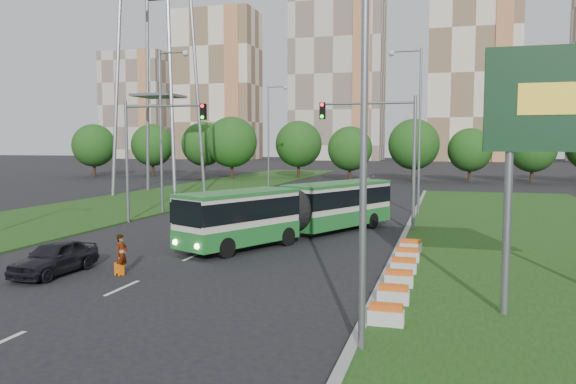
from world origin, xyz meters
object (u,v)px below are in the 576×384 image
(traffic_mast_median, at_px, (387,141))
(pedestrian, at_px, (122,255))
(car_left_far, at_px, (221,206))
(traffic_mast_left, at_px, (149,141))
(articulated_bus, at_px, (293,210))
(car_left_near, at_px, (55,257))
(shopping_trolley, at_px, (119,269))

(traffic_mast_median, height_order, pedestrian, traffic_mast_median)
(traffic_mast_median, distance_m, car_left_far, 13.99)
(traffic_mast_left, distance_m, articulated_bus, 11.50)
(traffic_mast_left, xyz_separation_m, car_left_near, (3.58, -13.82, -4.66))
(articulated_bus, xyz_separation_m, car_left_near, (-6.89, -10.97, -0.86))
(car_left_far, bearing_deg, articulated_bus, -43.32)
(traffic_mast_median, distance_m, traffic_mast_left, 15.19)
(car_left_far, xyz_separation_m, shopping_trolley, (3.43, -18.68, -0.39))
(traffic_mast_left, distance_m, pedestrian, 15.31)
(traffic_mast_median, relative_size, pedestrian, 4.89)
(pedestrian, xyz_separation_m, shopping_trolley, (-0.08, -0.06, -0.56))
(traffic_mast_median, height_order, car_left_near, traffic_mast_median)
(shopping_trolley, bearing_deg, traffic_mast_median, 77.37)
(traffic_mast_median, xyz_separation_m, shopping_trolley, (-8.99, -14.28, -5.10))
(traffic_mast_median, xyz_separation_m, pedestrian, (-8.91, -14.22, -4.53))
(shopping_trolley, bearing_deg, articulated_bus, 87.16)
(traffic_mast_median, height_order, car_left_far, traffic_mast_median)
(articulated_bus, bearing_deg, traffic_mast_left, -169.26)
(traffic_mast_median, xyz_separation_m, traffic_mast_left, (-15.16, -1.00, 0.00))
(shopping_trolley, bearing_deg, car_left_far, 119.97)
(traffic_mast_left, height_order, shopping_trolley, traffic_mast_left)
(car_left_far, height_order, shopping_trolley, car_left_far)
(car_left_near, bearing_deg, articulated_bus, 59.56)
(traffic_mast_left, relative_size, car_left_near, 1.99)
(traffic_mast_left, bearing_deg, car_left_near, -75.49)
(traffic_mast_left, height_order, pedestrian, traffic_mast_left)
(traffic_mast_median, xyz_separation_m, car_left_near, (-11.58, -14.82, -4.66))
(traffic_mast_left, bearing_deg, articulated_bus, -15.28)
(traffic_mast_median, xyz_separation_m, car_left_far, (-12.42, 4.39, -4.70))
(traffic_mast_left, bearing_deg, pedestrian, -64.69)
(traffic_mast_left, xyz_separation_m, car_left_far, (2.73, 5.39, -4.70))
(traffic_mast_median, relative_size, shopping_trolley, 15.62)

